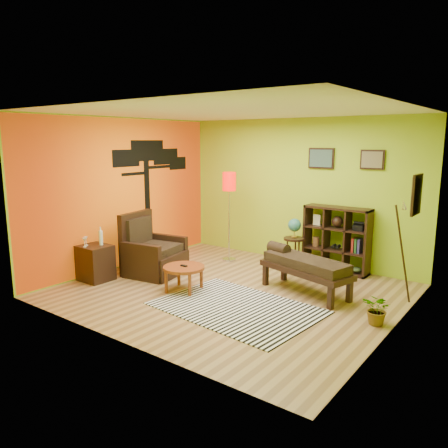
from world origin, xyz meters
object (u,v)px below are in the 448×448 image
Objects in this scene: side_cabinet at (96,263)px; bench at (304,265)px; globe_table at (294,231)px; potted_plant at (378,313)px; coffee_table at (184,270)px; floor_lamp at (229,189)px; cube_shelf at (337,240)px; armchair at (152,256)px.

side_cabinet reaches higher than bench.
globe_table is 2.74m from potted_plant.
coffee_table is 0.41× the size of bench.
floor_lamp reaches higher than side_cabinet.
potted_plant is (4.50, 1.04, -0.15)m from side_cabinet.
cube_shelf is at bearing 15.75° from floor_lamp.
bench reaches higher than potted_plant.
floor_lamp is at bearing 104.66° from coffee_table.
side_cabinet is 3.62m from globe_table.
cube_shelf reaches higher than armchair.
floor_lamp is at bearing 65.66° from side_cabinet.
potted_plant is (4.00, 0.19, -0.17)m from armchair.
potted_plant is at bearing 2.79° from armchair.
armchair is 0.63× the size of floor_lamp.
globe_table is at bearing 48.54° from side_cabinet.
cube_shelf is (1.53, 2.47, 0.25)m from coffee_table.
bench is (2.65, 0.73, 0.12)m from armchair.
armchair is 0.92× the size of cube_shelf.
side_cabinet is 0.98× the size of globe_table.
armchair reaches higher than side_cabinet.
coffee_table is at bearing -145.49° from bench.
coffee_table is 1.66m from side_cabinet.
side_cabinet is at bearing -136.28° from cube_shelf.
side_cabinet is 2.87m from floor_lamp.
cube_shelf is 2.42m from potted_plant.
side_cabinet is 0.52× the size of floor_lamp.
coffee_table is 2.24m from floor_lamp.
armchair is at bearing -135.45° from globe_table.
side_cabinet is 4.62m from potted_plant.
cube_shelf is 2.82× the size of potted_plant.
armchair reaches higher than coffee_table.
coffee_table is 1.14m from armchair.
armchair is 1.19× the size of side_cabinet.
side_cabinet is (-0.50, -0.85, -0.02)m from armchair.
bench is (0.03, -1.40, -0.15)m from cube_shelf.
coffee_table is 0.37× the size of floor_lamp.
side_cabinet is 2.18× the size of potted_plant.
bench is (2.06, -0.83, -0.98)m from floor_lamp.
potted_plant is at bearing -21.72° from bench.
armchair is at bearing 59.33° from side_cabinet.
cube_shelf reaches higher than bench.
side_cabinet is at bearing -166.98° from potted_plant.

